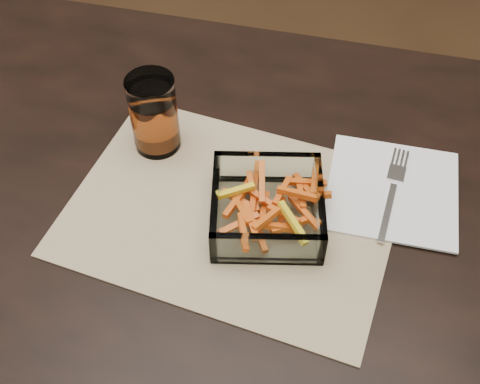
% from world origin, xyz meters
% --- Properties ---
extents(dining_table, '(1.60, 0.90, 0.75)m').
position_xyz_m(dining_table, '(0.00, 0.00, 0.66)').
color(dining_table, black).
rests_on(dining_table, ground).
extents(placemat, '(0.49, 0.38, 0.00)m').
position_xyz_m(placemat, '(-0.02, 0.02, 0.75)').
color(placemat, tan).
rests_on(placemat, dining_table).
extents(glass_bowl, '(0.18, 0.18, 0.06)m').
position_xyz_m(glass_bowl, '(0.04, 0.01, 0.78)').
color(glass_bowl, white).
rests_on(glass_bowl, placemat).
extents(tumbler, '(0.07, 0.07, 0.13)m').
position_xyz_m(tumbler, '(-0.16, 0.12, 0.81)').
color(tumbler, white).
rests_on(tumbler, placemat).
extents(napkin, '(0.19, 0.19, 0.00)m').
position_xyz_m(napkin, '(0.20, 0.11, 0.76)').
color(napkin, white).
rests_on(napkin, placemat).
extents(fork, '(0.03, 0.18, 0.00)m').
position_xyz_m(fork, '(0.20, 0.10, 0.76)').
color(fork, silver).
rests_on(fork, napkin).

